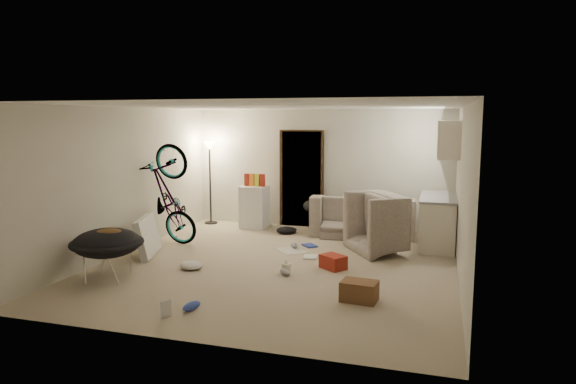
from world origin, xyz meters
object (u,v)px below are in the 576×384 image
(bicycle, at_px, (169,218))
(tv_box, at_px, (148,236))
(floor_lamp, at_px, (210,165))
(sofa, at_px, (363,221))
(saucer_chair, at_px, (107,249))
(mini_fridge, at_px, (254,207))
(drink_case_a, at_px, (359,291))
(drink_case_b, at_px, (333,262))
(armchair, at_px, (395,229))
(kitchen_counter, at_px, (438,222))
(juicer, at_px, (286,267))

(bicycle, bearing_deg, tv_box, -174.84)
(floor_lamp, bearing_deg, sofa, -3.37)
(sofa, xyz_separation_m, saucer_chair, (-3.13, -3.86, 0.14))
(floor_lamp, relative_size, mini_fridge, 2.04)
(drink_case_a, xyz_separation_m, drink_case_b, (-0.60, 1.29, -0.02))
(armchair, relative_size, saucer_chair, 1.12)
(bicycle, bearing_deg, saucer_chair, -170.12)
(kitchen_counter, distance_m, drink_case_a, 3.42)
(drink_case_a, bearing_deg, tv_box, 168.72)
(kitchen_counter, height_order, juicer, kitchen_counter)
(drink_case_a, distance_m, drink_case_b, 1.42)
(drink_case_b, bearing_deg, sofa, 123.43)
(drink_case_b, bearing_deg, mini_fridge, 167.14)
(drink_case_a, bearing_deg, drink_case_b, 121.22)
(floor_lamp, distance_m, armchair, 4.40)
(saucer_chair, height_order, tv_box, saucer_chair)
(sofa, bearing_deg, bicycle, 24.50)
(mini_fridge, height_order, drink_case_a, mini_fridge)
(floor_lamp, height_order, saucer_chair, floor_lamp)
(drink_case_a, bearing_deg, juicer, 150.73)
(tv_box, bearing_deg, kitchen_counter, 6.04)
(kitchen_counter, relative_size, mini_fridge, 1.69)
(saucer_chair, xyz_separation_m, tv_box, (-0.17, 1.34, -0.11))
(sofa, xyz_separation_m, drink_case_b, (-0.10, -2.43, -0.19))
(drink_case_a, bearing_deg, floor_lamp, 141.02)
(sofa, relative_size, bicycle, 1.07)
(drink_case_a, bearing_deg, armchair, 91.47)
(mini_fridge, bearing_deg, saucer_chair, -102.17)
(sofa, distance_m, drink_case_a, 3.76)
(mini_fridge, bearing_deg, drink_case_b, -49.43)
(saucer_chair, bearing_deg, floor_lamp, 93.82)
(floor_lamp, height_order, tv_box, floor_lamp)
(sofa, bearing_deg, juicer, 71.52)
(floor_lamp, xyz_separation_m, saucer_chair, (0.27, -4.06, -0.87))
(tv_box, xyz_separation_m, drink_case_b, (3.20, 0.09, -0.22))
(floor_lamp, distance_m, drink_case_b, 4.39)
(bicycle, bearing_deg, kitchen_counter, -69.06)
(drink_case_b, distance_m, juicer, 0.76)
(armchair, relative_size, mini_fridge, 1.31)
(mini_fridge, distance_m, drink_case_b, 3.39)
(kitchen_counter, xyz_separation_m, drink_case_b, (-1.53, -1.98, -0.33))
(bicycle, bearing_deg, juicer, -107.19)
(saucer_chair, height_order, drink_case_b, saucer_chair)
(juicer, bearing_deg, saucer_chair, -156.81)
(drink_case_b, bearing_deg, kitchen_counter, 88.13)
(juicer, bearing_deg, kitchen_counter, 47.80)
(kitchen_counter, distance_m, armchair, 0.92)
(kitchen_counter, bearing_deg, juicer, -132.20)
(mini_fridge, bearing_deg, tv_box, -111.04)
(kitchen_counter, xyz_separation_m, saucer_chair, (-4.56, -3.41, -0.00))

